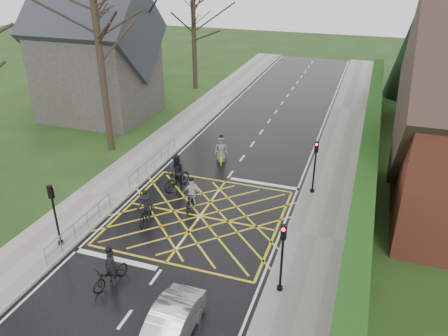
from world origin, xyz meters
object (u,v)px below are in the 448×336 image
Objects in this scene: cyclist_front at (191,197)px; cyclist_mid at (146,210)px; cyclist_rear at (111,272)px; cyclist_lead at (221,152)px; car at (169,328)px; cyclist_back at (177,176)px.

cyclist_mid is at bearing -136.61° from cyclist_front.
cyclist_rear is 1.05× the size of cyclist_front.
cyclist_rear is at bearing -88.34° from cyclist_mid.
cyclist_lead is at bearing 89.02° from cyclist_front.
cyclist_mid is 0.92× the size of cyclist_lead.
cyclist_mid is 2.53m from cyclist_front.
cyclist_mid is at bearing 115.64° from cyclist_rear.
cyclist_front is 0.48× the size of car.
cyclist_front is 8.91m from car.
cyclist_rear is 0.90× the size of cyclist_back.
cyclist_lead reaches higher than cyclist_mid.
cyclist_mid is at bearing 123.39° from car.
cyclist_back is 11.14m from car.
cyclist_rear is 4.00m from car.
cyclist_lead is (1.17, 4.19, -0.14)m from cyclist_back.
cyclist_back is 2.41m from cyclist_front.
cyclist_mid reaches higher than car.
cyclist_lead reaches higher than car.
cyclist_mid is at bearing -121.06° from cyclist_lead.
cyclist_lead reaches higher than cyclist_front.
cyclist_rear reaches higher than car.
cyclist_rear is 8.38m from cyclist_back.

